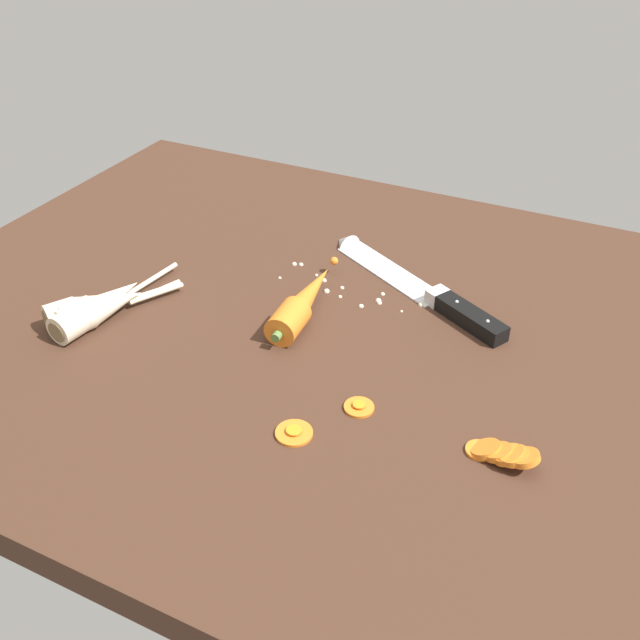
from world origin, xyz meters
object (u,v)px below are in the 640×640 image
(parsnip_back, at_px, (102,306))
(parsnip_front, at_px, (102,309))
(parsnip_mid_right, at_px, (99,306))
(chefs_knife, at_px, (409,281))
(whole_carrot, at_px, (303,302))
(parsnip_mid_left, at_px, (88,307))
(carrot_slice_stray_mid, at_px, (359,406))
(carrot_slice_stack, at_px, (502,453))
(carrot_slice_stray_near, at_px, (294,432))

(parsnip_back, bearing_deg, parsnip_front, -58.55)
(parsnip_mid_right, bearing_deg, chefs_knife, 37.10)
(whole_carrot, xyz_separation_m, parsnip_mid_right, (-0.24, -0.13, -0.00))
(chefs_knife, xyz_separation_m, parsnip_back, (-0.34, -0.26, 0.01))
(parsnip_mid_left, relative_size, carrot_slice_stray_mid, 4.58)
(chefs_knife, distance_m, parsnip_front, 0.43)
(chefs_knife, relative_size, parsnip_mid_right, 1.45)
(parsnip_front, height_order, parsnip_back, same)
(parsnip_mid_left, relative_size, carrot_slice_stack, 2.04)
(whole_carrot, relative_size, parsnip_mid_right, 0.96)
(parsnip_mid_left, height_order, carrot_slice_stray_near, parsnip_mid_left)
(carrot_slice_stack, xyz_separation_m, carrot_slice_stray_mid, (-0.17, 0.01, -0.01))
(parsnip_mid_left, relative_size, parsnip_mid_right, 0.72)
(chefs_knife, distance_m, carrot_slice_stack, 0.35)
(chefs_knife, relative_size, carrot_slice_stray_near, 7.70)
(carrot_slice_stray_mid, bearing_deg, parsnip_mid_right, 177.83)
(parsnip_mid_left, bearing_deg, carrot_slice_stack, -1.53)
(parsnip_back, xyz_separation_m, carrot_slice_stack, (0.55, -0.03, -0.01))
(whole_carrot, xyz_separation_m, parsnip_front, (-0.23, -0.13, -0.00))
(parsnip_mid_right, relative_size, parsnip_back, 1.36)
(parsnip_mid_right, relative_size, carrot_slice_stray_near, 5.31)
(whole_carrot, relative_size, parsnip_front, 1.21)
(parsnip_back, bearing_deg, parsnip_mid_right, -142.08)
(chefs_knife, xyz_separation_m, parsnip_front, (-0.34, -0.26, 0.01))
(parsnip_back, bearing_deg, whole_carrot, 27.37)
(whole_carrot, relative_size, parsnip_back, 1.31)
(parsnip_front, bearing_deg, carrot_slice_stack, -2.06)
(parsnip_mid_right, bearing_deg, parsnip_mid_left, -144.70)
(whole_carrot, distance_m, parsnip_mid_right, 0.27)
(parsnip_mid_right, xyz_separation_m, carrot_slice_stray_near, (0.34, -0.08, -0.02))
(parsnip_mid_right, bearing_deg, parsnip_back, 37.92)
(carrot_slice_stack, relative_size, carrot_slice_stray_near, 1.88)
(parsnip_front, relative_size, parsnip_mid_right, 0.79)
(carrot_slice_stack, bearing_deg, parsnip_mid_right, 177.60)
(chefs_knife, distance_m, parsnip_back, 0.43)
(carrot_slice_stray_mid, bearing_deg, parsnip_back, 177.42)
(parsnip_mid_left, xyz_separation_m, parsnip_back, (0.01, 0.01, -0.00))
(parsnip_mid_right, distance_m, carrot_slice_stray_near, 0.35)
(parsnip_mid_left, bearing_deg, carrot_slice_stray_mid, -0.94)
(parsnip_front, height_order, parsnip_mid_left, same)
(parsnip_front, distance_m, parsnip_mid_left, 0.02)
(parsnip_mid_left, bearing_deg, parsnip_front, 13.70)
(carrot_slice_stray_near, height_order, carrot_slice_stray_mid, same)
(parsnip_mid_right, distance_m, parsnip_back, 0.00)
(carrot_slice_stack, distance_m, carrot_slice_stray_mid, 0.17)
(parsnip_mid_left, distance_m, carrot_slice_stray_mid, 0.40)
(parsnip_front, bearing_deg, parsnip_mid_right, 153.70)
(carrot_slice_stray_near, xyz_separation_m, carrot_slice_stray_mid, (0.05, 0.07, 0.00))
(chefs_knife, xyz_separation_m, whole_carrot, (-0.10, -0.13, 0.01))
(carrot_slice_stray_mid, bearing_deg, parsnip_front, 178.33)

